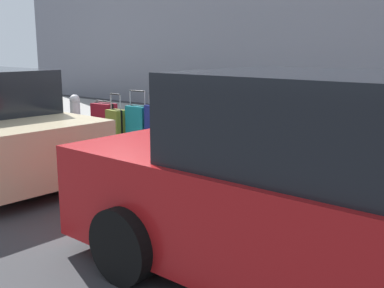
{
  "coord_description": "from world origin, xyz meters",
  "views": [
    {
      "loc": [
        -5.92,
        5.1,
        1.89
      ],
      "look_at": [
        -1.7,
        0.02,
        0.52
      ],
      "focal_mm": 43.87,
      "sensor_mm": 36.0,
      "label": 1
    }
  ],
  "objects_px": {
    "suitcase_teal_2": "(306,156)",
    "suitcase_navy_8": "(157,127)",
    "suitcase_maroon_4": "(245,148)",
    "suitcase_olive_10": "(116,127)",
    "bollard_post": "(47,114)",
    "fire_hydrant": "(75,114)",
    "suitcase_red_6": "(193,137)",
    "suitcase_black_0": "(384,170)",
    "suitcase_black_7": "(174,131)",
    "suitcase_maroon_11": "(104,122)",
    "suitcase_navy_1": "(343,164)",
    "parked_car_red_0": "(349,200)",
    "suitcase_olive_3": "(274,146)",
    "suitcase_silver_5": "(218,139)",
    "suitcase_teal_9": "(138,126)"
  },
  "relations": [
    {
      "from": "suitcase_navy_8",
      "to": "suitcase_maroon_4",
      "type": "bearing_deg",
      "value": -179.89
    },
    {
      "from": "suitcase_black_0",
      "to": "suitcase_navy_1",
      "type": "distance_m",
      "value": 0.49
    },
    {
      "from": "suitcase_navy_8",
      "to": "suitcase_olive_3",
      "type": "bearing_deg",
      "value": 179.13
    },
    {
      "from": "suitcase_silver_5",
      "to": "suitcase_maroon_11",
      "type": "distance_m",
      "value": 2.68
    },
    {
      "from": "suitcase_maroon_4",
      "to": "suitcase_silver_5",
      "type": "relative_size",
      "value": 0.76
    },
    {
      "from": "suitcase_teal_9",
      "to": "bollard_post",
      "type": "height_order",
      "value": "suitcase_teal_9"
    },
    {
      "from": "suitcase_olive_3",
      "to": "fire_hydrant",
      "type": "height_order",
      "value": "suitcase_olive_3"
    },
    {
      "from": "suitcase_black_0",
      "to": "suitcase_navy_8",
      "type": "xyz_separation_m",
      "value": [
        3.86,
        -0.03,
        0.11
      ]
    },
    {
      "from": "suitcase_maroon_11",
      "to": "suitcase_teal_2",
      "type": "bearing_deg",
      "value": 179.88
    },
    {
      "from": "suitcase_black_7",
      "to": "suitcase_maroon_11",
      "type": "distance_m",
      "value": 1.81
    },
    {
      "from": "suitcase_navy_8",
      "to": "suitcase_teal_9",
      "type": "height_order",
      "value": "suitcase_teal_9"
    },
    {
      "from": "suitcase_red_6",
      "to": "bollard_post",
      "type": "bearing_deg",
      "value": 2.32
    },
    {
      "from": "suitcase_black_0",
      "to": "suitcase_black_7",
      "type": "distance_m",
      "value": 3.41
    },
    {
      "from": "suitcase_maroon_4",
      "to": "suitcase_olive_10",
      "type": "bearing_deg",
      "value": 3.1
    },
    {
      "from": "suitcase_black_0",
      "to": "suitcase_olive_3",
      "type": "height_order",
      "value": "suitcase_olive_3"
    },
    {
      "from": "suitcase_maroon_11",
      "to": "suitcase_navy_8",
      "type": "bearing_deg",
      "value": -178.35
    },
    {
      "from": "suitcase_navy_1",
      "to": "suitcase_olive_3",
      "type": "distance_m",
      "value": 1.04
    },
    {
      "from": "suitcase_black_0",
      "to": "suitcase_olive_10",
      "type": "height_order",
      "value": "suitcase_olive_10"
    },
    {
      "from": "suitcase_maroon_4",
      "to": "bollard_post",
      "type": "xyz_separation_m",
      "value": [
        4.81,
        0.22,
        0.12
      ]
    },
    {
      "from": "suitcase_teal_2",
      "to": "suitcase_teal_9",
      "type": "bearing_deg",
      "value": -0.64
    },
    {
      "from": "bollard_post",
      "to": "fire_hydrant",
      "type": "bearing_deg",
      "value": -168.82
    },
    {
      "from": "suitcase_olive_10",
      "to": "bollard_post",
      "type": "xyz_separation_m",
      "value": [
        2.08,
        0.07,
        0.07
      ]
    },
    {
      "from": "bollard_post",
      "to": "parked_car_red_0",
      "type": "relative_size",
      "value": 0.16
    },
    {
      "from": "suitcase_black_7",
      "to": "suitcase_navy_8",
      "type": "height_order",
      "value": "suitcase_navy_8"
    },
    {
      "from": "suitcase_red_6",
      "to": "suitcase_navy_8",
      "type": "xyz_separation_m",
      "value": [
        0.87,
        -0.06,
        0.07
      ]
    },
    {
      "from": "suitcase_navy_8",
      "to": "suitcase_maroon_11",
      "type": "bearing_deg",
      "value": 1.65
    },
    {
      "from": "suitcase_teal_2",
      "to": "suitcase_navy_8",
      "type": "height_order",
      "value": "suitcase_navy_8"
    },
    {
      "from": "suitcase_black_7",
      "to": "suitcase_maroon_11",
      "type": "xyz_separation_m",
      "value": [
        1.81,
        -0.01,
        -0.03
      ]
    },
    {
      "from": "suitcase_olive_3",
      "to": "suitcase_maroon_4",
      "type": "bearing_deg",
      "value": -4.33
    },
    {
      "from": "suitcase_navy_1",
      "to": "suitcase_navy_8",
      "type": "xyz_separation_m",
      "value": [
        3.37,
        -0.1,
        0.1
      ]
    },
    {
      "from": "suitcase_black_7",
      "to": "parked_car_red_0",
      "type": "xyz_separation_m",
      "value": [
        -3.95,
        2.49,
        0.27
      ]
    },
    {
      "from": "suitcase_teal_9",
      "to": "suitcase_olive_3",
      "type": "bearing_deg",
      "value": 179.51
    },
    {
      "from": "suitcase_maroon_11",
      "to": "fire_hydrant",
      "type": "distance_m",
      "value": 0.87
    },
    {
      "from": "suitcase_maroon_4",
      "to": "parked_car_red_0",
      "type": "xyz_separation_m",
      "value": [
        -2.58,
        2.55,
        0.4
      ]
    },
    {
      "from": "suitcase_silver_5",
      "to": "suitcase_olive_10",
      "type": "bearing_deg",
      "value": 3.69
    },
    {
      "from": "suitcase_silver_5",
      "to": "suitcase_maroon_11",
      "type": "xyz_separation_m",
      "value": [
        2.68,
        0.04,
        0.01
      ]
    },
    {
      "from": "suitcase_black_0",
      "to": "suitcase_silver_5",
      "type": "bearing_deg",
      "value": -0.58
    },
    {
      "from": "suitcase_maroon_4",
      "to": "bollard_post",
      "type": "distance_m",
      "value": 4.81
    },
    {
      "from": "suitcase_navy_1",
      "to": "suitcase_navy_8",
      "type": "relative_size",
      "value": 0.64
    },
    {
      "from": "suitcase_navy_1",
      "to": "parked_car_red_0",
      "type": "height_order",
      "value": "parked_car_red_0"
    },
    {
      "from": "suitcase_black_0",
      "to": "suitcase_black_7",
      "type": "height_order",
      "value": "suitcase_black_7"
    },
    {
      "from": "suitcase_navy_1",
      "to": "suitcase_black_0",
      "type": "bearing_deg",
      "value": -171.48
    },
    {
      "from": "suitcase_black_7",
      "to": "suitcase_maroon_11",
      "type": "bearing_deg",
      "value": -0.34
    },
    {
      "from": "suitcase_teal_2",
      "to": "parked_car_red_0",
      "type": "bearing_deg",
      "value": 121.89
    },
    {
      "from": "suitcase_silver_5",
      "to": "fire_hydrant",
      "type": "relative_size",
      "value": 0.92
    },
    {
      "from": "suitcase_silver_5",
      "to": "parked_car_red_0",
      "type": "height_order",
      "value": "parked_car_red_0"
    },
    {
      "from": "suitcase_black_0",
      "to": "suitcase_olive_10",
      "type": "distance_m",
      "value": 4.77
    },
    {
      "from": "suitcase_black_0",
      "to": "suitcase_navy_8",
      "type": "relative_size",
      "value": 0.8
    },
    {
      "from": "suitcase_black_7",
      "to": "bollard_post",
      "type": "distance_m",
      "value": 3.44
    },
    {
      "from": "parked_car_red_0",
      "to": "bollard_post",
      "type": "bearing_deg",
      "value": -17.48
    }
  ]
}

